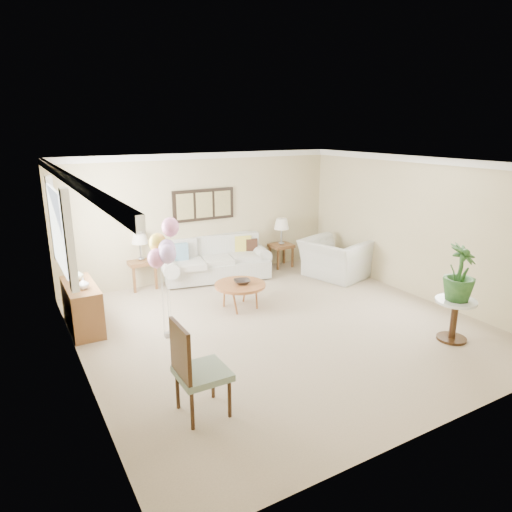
# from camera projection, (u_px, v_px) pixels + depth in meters

# --- Properties ---
(ground_plane) EXTENTS (6.00, 6.00, 0.00)m
(ground_plane) POSITION_uv_depth(u_px,v_px,m) (280.00, 326.00, 7.36)
(ground_plane) COLOR tan
(room_shell) EXTENTS (6.04, 6.04, 2.60)m
(room_shell) POSITION_uv_depth(u_px,v_px,m) (273.00, 228.00, 6.94)
(room_shell) COLOR beige
(room_shell) RESTS_ON ground
(wall_art_triptych) EXTENTS (1.35, 0.06, 0.65)m
(wall_art_triptych) POSITION_uv_depth(u_px,v_px,m) (204.00, 205.00, 9.41)
(wall_art_triptych) COLOR black
(wall_art_triptych) RESTS_ON ground
(sofa) EXTENTS (2.55, 1.30, 0.88)m
(sofa) POSITION_uv_depth(u_px,v_px,m) (215.00, 262.00, 9.62)
(sofa) COLOR silver
(sofa) RESTS_ON ground
(end_table_left) EXTENTS (0.54, 0.49, 0.58)m
(end_table_left) POSITION_uv_depth(u_px,v_px,m) (142.00, 264.00, 8.98)
(end_table_left) COLOR brown
(end_table_left) RESTS_ON ground
(end_table_right) EXTENTS (0.48, 0.44, 0.53)m
(end_table_right) POSITION_uv_depth(u_px,v_px,m) (281.00, 248.00, 10.39)
(end_table_right) COLOR brown
(end_table_right) RESTS_ON ground
(lamp_left) EXTENTS (0.32, 0.32, 0.56)m
(lamp_left) POSITION_uv_depth(u_px,v_px,m) (140.00, 239.00, 8.84)
(lamp_left) COLOR gray
(lamp_left) RESTS_ON end_table_left
(lamp_right) EXTENTS (0.34, 0.34, 0.59)m
(lamp_right) POSITION_uv_depth(u_px,v_px,m) (282.00, 225.00, 10.25)
(lamp_right) COLOR gray
(lamp_right) RESTS_ON end_table_right
(coffee_table) EXTENTS (0.90, 0.90, 0.45)m
(coffee_table) POSITION_uv_depth(u_px,v_px,m) (240.00, 286.00, 8.00)
(coffee_table) COLOR #A7522B
(coffee_table) RESTS_ON ground
(decor_bowl) EXTENTS (0.35, 0.35, 0.07)m
(decor_bowl) POSITION_uv_depth(u_px,v_px,m) (242.00, 282.00, 7.98)
(decor_bowl) COLOR black
(decor_bowl) RESTS_ON coffee_table
(armchair) EXTENTS (1.38, 1.49, 0.81)m
(armchair) POSITION_uv_depth(u_px,v_px,m) (335.00, 259.00, 9.67)
(armchair) COLOR silver
(armchair) RESTS_ON ground
(side_table) EXTENTS (0.59, 0.59, 0.64)m
(side_table) POSITION_uv_depth(u_px,v_px,m) (455.00, 310.00, 6.77)
(side_table) COLOR silver
(side_table) RESTS_ON ground
(potted_plant) EXTENTS (0.58, 0.58, 0.84)m
(potted_plant) POSITION_uv_depth(u_px,v_px,m) (460.00, 273.00, 6.62)
(potted_plant) COLOR #1D451B
(potted_plant) RESTS_ON side_table
(accent_chair) EXTENTS (0.55, 0.55, 1.12)m
(accent_chair) POSITION_uv_depth(u_px,v_px,m) (195.00, 368.00, 4.95)
(accent_chair) COLOR gray
(accent_chair) RESTS_ON ground
(credenza) EXTENTS (0.46, 1.20, 0.74)m
(credenza) POSITION_uv_depth(u_px,v_px,m) (82.00, 307.00, 7.19)
(credenza) COLOR brown
(credenza) RESTS_ON ground
(vase_white) EXTENTS (0.21, 0.21, 0.17)m
(vase_white) POSITION_uv_depth(u_px,v_px,m) (83.00, 284.00, 6.87)
(vase_white) COLOR silver
(vase_white) RESTS_ON credenza
(vase_sage) EXTENTS (0.19, 0.19, 0.18)m
(vase_sage) POSITION_uv_depth(u_px,v_px,m) (78.00, 275.00, 7.28)
(vase_sage) COLOR #ACB99B
(vase_sage) RESTS_ON credenza
(balloon_cluster) EXTENTS (0.52, 0.48, 1.84)m
(balloon_cluster) POSITION_uv_depth(u_px,v_px,m) (164.00, 247.00, 6.60)
(balloon_cluster) COLOR gray
(balloon_cluster) RESTS_ON ground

